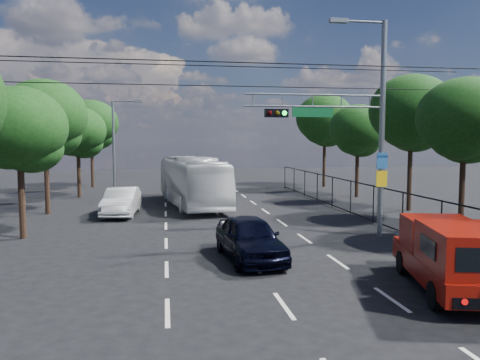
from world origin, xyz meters
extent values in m
plane|color=black|center=(0.00, 0.00, 0.00)|extent=(120.00, 120.00, 0.00)
cube|color=beige|center=(-3.00, 0.00, 0.01)|extent=(0.12, 2.00, 0.01)
cube|color=beige|center=(-3.00, 4.00, 0.01)|extent=(0.12, 2.00, 0.01)
cube|color=beige|center=(-3.00, 8.00, 0.01)|extent=(0.12, 2.00, 0.01)
cube|color=beige|center=(-3.00, 12.00, 0.01)|extent=(0.12, 2.00, 0.01)
cube|color=beige|center=(-3.00, 16.00, 0.01)|extent=(0.12, 2.00, 0.01)
cube|color=beige|center=(-3.00, 20.00, 0.01)|extent=(0.12, 2.00, 0.01)
cube|color=beige|center=(-3.00, 24.00, 0.01)|extent=(0.12, 2.00, 0.01)
cube|color=beige|center=(-3.00, 28.00, 0.01)|extent=(0.12, 2.00, 0.01)
cube|color=beige|center=(-3.00, 32.00, 0.01)|extent=(0.12, 2.00, 0.01)
cube|color=beige|center=(0.00, 0.00, 0.01)|extent=(0.12, 2.00, 0.01)
cube|color=beige|center=(0.00, 4.00, 0.01)|extent=(0.12, 2.00, 0.01)
cube|color=beige|center=(0.00, 8.00, 0.01)|extent=(0.12, 2.00, 0.01)
cube|color=beige|center=(0.00, 12.00, 0.01)|extent=(0.12, 2.00, 0.01)
cube|color=beige|center=(0.00, 16.00, 0.01)|extent=(0.12, 2.00, 0.01)
cube|color=beige|center=(0.00, 20.00, 0.01)|extent=(0.12, 2.00, 0.01)
cube|color=beige|center=(0.00, 24.00, 0.01)|extent=(0.12, 2.00, 0.01)
cube|color=beige|center=(0.00, 28.00, 0.01)|extent=(0.12, 2.00, 0.01)
cube|color=beige|center=(0.00, 32.00, 0.01)|extent=(0.12, 2.00, 0.01)
cube|color=beige|center=(3.00, 0.00, 0.01)|extent=(0.12, 2.00, 0.01)
cube|color=beige|center=(3.00, 4.00, 0.01)|extent=(0.12, 2.00, 0.01)
cube|color=beige|center=(3.00, 8.00, 0.01)|extent=(0.12, 2.00, 0.01)
cube|color=beige|center=(3.00, 12.00, 0.01)|extent=(0.12, 2.00, 0.01)
cube|color=beige|center=(3.00, 16.00, 0.01)|extent=(0.12, 2.00, 0.01)
cube|color=beige|center=(3.00, 20.00, 0.01)|extent=(0.12, 2.00, 0.01)
cube|color=beige|center=(3.00, 24.00, 0.01)|extent=(0.12, 2.00, 0.01)
cube|color=beige|center=(3.00, 28.00, 0.01)|extent=(0.12, 2.00, 0.01)
cube|color=beige|center=(3.00, 32.00, 0.01)|extent=(0.12, 2.00, 0.01)
cylinder|color=slate|center=(6.50, 8.00, 4.75)|extent=(0.24, 0.24, 9.50)
cylinder|color=slate|center=(5.50, 8.00, 9.40)|extent=(2.00, 0.10, 0.10)
cube|color=slate|center=(4.40, 8.00, 9.40)|extent=(0.80, 0.25, 0.18)
cylinder|color=slate|center=(3.40, 8.00, 6.25)|extent=(6.20, 0.08, 0.08)
cylinder|color=slate|center=(3.40, 8.00, 5.75)|extent=(6.20, 0.08, 0.08)
cube|color=black|center=(1.70, 8.00, 5.45)|extent=(1.00, 0.28, 0.35)
sphere|color=#3F0505|center=(1.38, 7.85, 5.45)|extent=(0.20, 0.20, 0.20)
sphere|color=#4C3805|center=(1.70, 7.85, 5.45)|extent=(0.20, 0.20, 0.20)
sphere|color=#0CE533|center=(2.02, 7.85, 5.45)|extent=(0.20, 0.20, 0.20)
cube|color=#0C5629|center=(3.30, 8.00, 5.50)|extent=(1.80, 0.05, 0.40)
cube|color=#2360A4|center=(6.48, 7.86, 3.40)|extent=(0.50, 0.04, 0.70)
cube|color=yellow|center=(6.48, 7.86, 2.60)|extent=(0.50, 0.04, 0.70)
cylinder|color=slate|center=(5.90, 8.00, 6.00)|extent=(0.05, 0.05, 0.50)
cylinder|color=slate|center=(4.60, 8.00, 6.00)|extent=(0.05, 0.05, 0.50)
cylinder|color=slate|center=(3.30, 8.00, 6.00)|extent=(0.05, 0.05, 0.50)
cylinder|color=slate|center=(2.00, 8.00, 6.00)|extent=(0.05, 0.05, 0.50)
cylinder|color=slate|center=(0.70, 8.00, 6.00)|extent=(0.05, 0.05, 0.50)
cylinder|color=slate|center=(-6.50, 22.00, 3.50)|extent=(0.18, 0.18, 7.00)
cylinder|color=slate|center=(-5.70, 22.00, 7.00)|extent=(1.60, 0.09, 0.09)
cube|color=slate|center=(-4.80, 22.00, 7.00)|extent=(0.60, 0.22, 0.15)
cylinder|color=black|center=(0.00, 6.00, 7.20)|extent=(22.00, 0.04, 0.04)
cylinder|color=black|center=(0.00, 9.50, 7.60)|extent=(22.00, 0.04, 0.04)
cylinder|color=black|center=(0.00, 11.00, 6.90)|extent=(22.00, 0.04, 0.04)
cube|color=black|center=(7.60, 12.00, 1.95)|extent=(0.04, 34.00, 0.06)
cube|color=black|center=(7.60, 12.00, 0.15)|extent=(0.04, 34.00, 0.06)
cylinder|color=black|center=(7.60, 5.00, 1.00)|extent=(0.06, 0.06, 2.00)
cylinder|color=black|center=(7.60, 8.00, 1.00)|extent=(0.06, 0.06, 2.00)
cylinder|color=black|center=(7.60, 11.00, 1.00)|extent=(0.06, 0.06, 2.00)
cylinder|color=black|center=(7.60, 14.00, 1.00)|extent=(0.06, 0.06, 2.00)
cylinder|color=black|center=(7.60, 17.00, 1.00)|extent=(0.06, 0.06, 2.00)
cylinder|color=black|center=(7.60, 20.00, 1.00)|extent=(0.06, 0.06, 2.00)
cylinder|color=black|center=(7.60, 23.00, 1.00)|extent=(0.06, 0.06, 2.00)
cylinder|color=black|center=(7.60, 26.00, 1.00)|extent=(0.06, 0.06, 2.00)
cylinder|color=black|center=(7.60, 29.00, 1.00)|extent=(0.06, 0.06, 2.00)
cylinder|color=black|center=(11.20, 9.00, 2.10)|extent=(0.28, 0.28, 4.20)
ellipsoid|color=black|center=(11.20, 9.00, 5.40)|extent=(4.50, 4.50, 3.83)
ellipsoid|color=black|center=(11.60, 9.30, 4.35)|extent=(3.00, 3.00, 2.40)
ellipsoid|color=black|center=(10.85, 8.80, 4.50)|extent=(2.85, 2.85, 2.28)
cylinder|color=black|center=(11.80, 15.00, 2.38)|extent=(0.28, 0.28, 4.76)
ellipsoid|color=black|center=(11.80, 15.00, 6.12)|extent=(5.10, 5.10, 4.33)
ellipsoid|color=black|center=(12.20, 15.30, 4.93)|extent=(3.40, 3.40, 2.72)
ellipsoid|color=black|center=(11.45, 14.80, 5.10)|extent=(3.23, 3.23, 2.58)
cylinder|color=black|center=(11.40, 22.00, 2.02)|extent=(0.28, 0.28, 4.03)
ellipsoid|color=black|center=(11.40, 22.00, 5.18)|extent=(4.32, 4.32, 3.67)
ellipsoid|color=black|center=(11.80, 22.30, 4.18)|extent=(2.88, 2.88, 2.30)
ellipsoid|color=black|center=(11.05, 21.80, 4.32)|extent=(2.74, 2.74, 2.19)
cylinder|color=black|center=(11.60, 30.00, 2.46)|extent=(0.28, 0.28, 4.93)
ellipsoid|color=black|center=(11.60, 30.00, 6.34)|extent=(5.28, 5.28, 4.49)
ellipsoid|color=black|center=(12.00, 30.30, 5.10)|extent=(3.52, 3.52, 2.82)
ellipsoid|color=black|center=(11.25, 29.80, 5.28)|extent=(3.34, 3.34, 2.68)
cylinder|color=black|center=(-9.20, 10.00, 1.90)|extent=(0.28, 0.28, 3.81)
ellipsoid|color=black|center=(-9.20, 10.00, 4.90)|extent=(4.08, 4.08, 3.47)
ellipsoid|color=black|center=(-8.80, 10.30, 3.94)|extent=(2.72, 2.72, 2.18)
ellipsoid|color=black|center=(-9.55, 9.80, 4.08)|extent=(2.58, 2.58, 2.07)
cylinder|color=black|center=(-9.80, 17.00, 2.24)|extent=(0.28, 0.28, 4.48)
ellipsoid|color=black|center=(-9.80, 17.00, 5.76)|extent=(4.80, 4.80, 4.08)
ellipsoid|color=black|center=(-9.40, 17.30, 4.64)|extent=(3.20, 3.20, 2.56)
ellipsoid|color=black|center=(-10.15, 16.80, 4.80)|extent=(3.04, 3.04, 2.43)
cylinder|color=black|center=(-9.40, 25.00, 1.96)|extent=(0.28, 0.28, 3.92)
ellipsoid|color=black|center=(-9.40, 25.00, 5.04)|extent=(4.20, 4.20, 3.57)
ellipsoid|color=black|center=(-9.00, 25.30, 4.06)|extent=(2.80, 2.80, 2.24)
ellipsoid|color=black|center=(-9.75, 24.80, 4.20)|extent=(2.66, 2.66, 2.13)
cylinder|color=black|center=(-9.60, 33.00, 2.30)|extent=(0.28, 0.28, 4.59)
ellipsoid|color=black|center=(-9.60, 33.00, 5.90)|extent=(4.92, 4.92, 4.18)
ellipsoid|color=black|center=(-9.20, 33.30, 4.76)|extent=(3.28, 3.28, 2.62)
ellipsoid|color=black|center=(-9.95, 32.80, 4.92)|extent=(3.12, 3.12, 2.49)
cylinder|color=black|center=(4.54, 2.26, 0.37)|extent=(0.45, 0.78, 0.74)
cylinder|color=black|center=(6.27, 1.81, 0.37)|extent=(0.45, 0.78, 0.74)
cylinder|color=black|center=(3.73, -0.90, 0.37)|extent=(0.45, 0.78, 0.74)
cube|color=maroon|center=(5.00, 0.45, 0.65)|extent=(3.24, 5.59, 0.59)
cube|color=maroon|center=(5.59, 2.75, 0.74)|extent=(2.03, 1.04, 0.58)
cube|color=black|center=(5.66, 3.02, 1.00)|extent=(1.84, 0.85, 0.32)
cube|color=maroon|center=(5.30, 1.63, 1.42)|extent=(2.24, 2.05, 1.00)
cube|color=black|center=(5.10, 0.86, 1.47)|extent=(1.59, 0.46, 0.58)
cube|color=maroon|center=(4.71, -0.67, 1.49)|extent=(2.56, 3.08, 1.10)
cube|color=black|center=(3.75, -0.42, 1.53)|extent=(0.35, 1.23, 0.47)
imported|color=black|center=(-0.02, 4.84, 0.79)|extent=(2.28, 4.78, 1.58)
imported|color=silver|center=(-1.25, 19.43, 1.61)|extent=(4.20, 11.80, 3.21)
imported|color=silver|center=(-5.50, 15.86, 0.79)|extent=(2.02, 4.91, 1.58)
camera|label=1|loc=(-3.02, -11.52, 4.29)|focal=35.00mm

